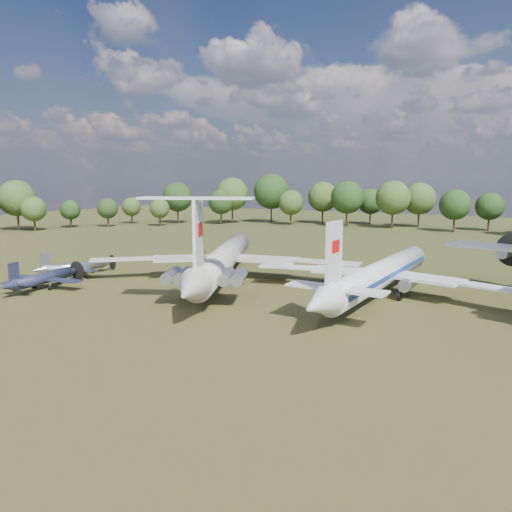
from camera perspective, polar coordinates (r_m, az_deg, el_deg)
The scene contains 6 objects.
ground at distance 65.42m, azimuth -3.03°, elevation -3.55°, with size 300.00×300.00×0.00m, color #1F3A13.
il62_airliner at distance 68.72m, azimuth -3.77°, elevation -0.93°, with size 37.41×48.64×4.77m, color beige, non-canonical shape.
tu104_jet at distance 61.54m, azimuth 14.08°, elevation -2.55°, with size 32.22×42.96×4.30m, color silver, non-canonical shape.
small_prop_west at distance 69.50m, azimuth -23.13°, elevation -2.64°, with size 10.44×14.23×2.09m, color #161B31, non-canonical shape.
small_prop_northwest at distance 77.76m, azimuth -19.91°, elevation -1.36°, with size 9.65×13.16×1.93m, color #A8ABB0, non-canonical shape.
person_on_il62 at distance 55.21m, azimuth -5.96°, elevation 0.08°, with size 0.64×0.42×1.77m, color #9C764F.
Camera 1 is at (34.91, -53.52, 14.02)m, focal length 35.00 mm.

